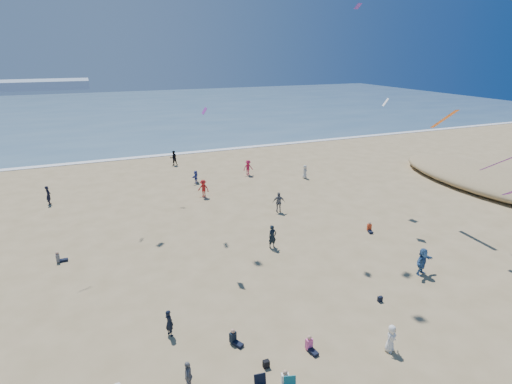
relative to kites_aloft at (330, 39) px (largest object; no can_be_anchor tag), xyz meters
name	(u,v)px	position (x,y,z in m)	size (l,w,h in m)	color
ocean	(116,110)	(-9.45, 81.89, -14.83)	(220.00, 100.00, 0.06)	#476B84
surf_line	(142,157)	(-9.45, 31.89, -14.82)	(220.00, 1.20, 0.08)	white
standing_flyers	(249,218)	(-4.23, 4.18, -13.97)	(27.65, 43.56, 1.93)	#BF1B42
seated_group	(250,294)	(-8.00, -5.48, -14.44)	(24.41, 16.77, 0.84)	white
black_backpack	(266,364)	(-9.27, -10.78, -14.67)	(0.30, 0.22, 0.38)	black
navy_bag	(380,299)	(-0.87, -8.57, -14.69)	(0.28, 0.18, 0.34)	black
kites_aloft	(330,39)	(0.00, 0.00, 0.00)	(41.35, 40.32, 29.12)	#1F99D1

